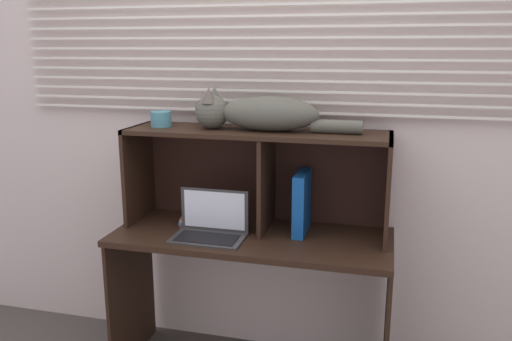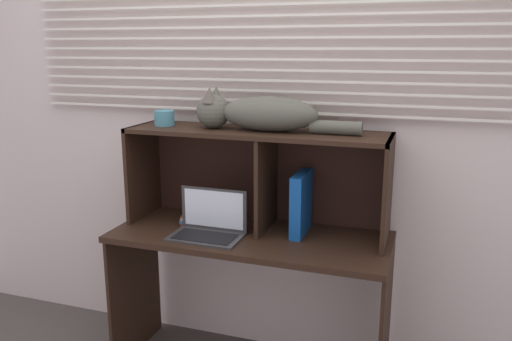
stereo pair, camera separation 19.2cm
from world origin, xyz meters
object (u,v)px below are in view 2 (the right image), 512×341
at_px(cat, 257,113).
at_px(binder_upright, 301,203).
at_px(book_stack, 205,216).
at_px(small_basket, 164,118).
at_px(laptop, 209,226).

relative_size(cat, binder_upright, 2.68).
height_order(binder_upright, book_stack, binder_upright).
relative_size(binder_upright, small_basket, 2.97).
xyz_separation_m(book_stack, small_basket, (-0.22, -0.00, 0.51)).
height_order(cat, book_stack, cat).
height_order(laptop, book_stack, laptop).
distance_m(laptop, small_basket, 0.61).
xyz_separation_m(cat, book_stack, (-0.29, 0.00, -0.56)).
distance_m(cat, small_basket, 0.51).
bearing_deg(small_basket, laptop, -29.06).
xyz_separation_m(binder_upright, small_basket, (-0.74, 0.00, 0.39)).
bearing_deg(cat, binder_upright, 0.00).
xyz_separation_m(cat, laptop, (-0.19, -0.18, -0.54)).
bearing_deg(small_basket, book_stack, 0.90).
bearing_deg(laptop, cat, 43.01).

